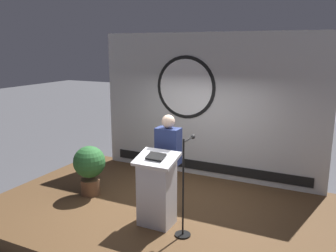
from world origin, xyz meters
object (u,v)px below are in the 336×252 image
podium (157,190)px  potted_plant (90,166)px  speaker_person (168,163)px  microphone_stand (184,202)px

podium → potted_plant: bearing=164.6°
podium → speaker_person: bearing=94.0°
speaker_person → podium: bearing=-86.0°
speaker_person → potted_plant: speaker_person is taller
speaker_person → potted_plant: bearing=-179.5°
podium → speaker_person: 0.56m
microphone_stand → potted_plant: size_ratio=1.58×
podium → potted_plant: (-1.69, 0.46, 0.00)m
podium → microphone_stand: 0.53m
speaker_person → microphone_stand: bearing=-46.6°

